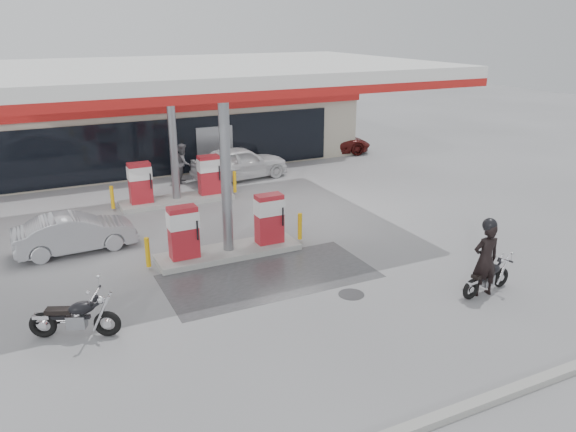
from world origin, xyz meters
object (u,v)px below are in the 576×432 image
parked_motorcycle (76,318)px  hatchback_silver (75,233)px  pump_island_near (228,233)px  biker_main (485,259)px  sedan_white (240,163)px  pump_island_far (176,185)px  parked_car_right (330,142)px  main_motorcycle (487,278)px  attendant (183,163)px

parked_motorcycle → hatchback_silver: size_ratio=0.54×
pump_island_near → hatchback_silver: 4.87m
biker_main → sedan_white: size_ratio=0.45×
pump_island_far → biker_main: size_ratio=2.54×
pump_island_far → parked_motorcycle: size_ratio=2.59×
sedan_white → hatchback_silver: size_ratio=1.21×
parked_car_right → hatchback_silver: bearing=132.8°
main_motorcycle → pump_island_near: bearing=125.7°
pump_island_far → attendant: 3.01m
attendant → hatchback_silver: 8.32m
sedan_white → attendant: bearing=69.5°
pump_island_near → main_motorcycle: pump_island_near is taller
main_motorcycle → sedan_white: size_ratio=0.41×
main_motorcycle → attendant: bearing=98.0°
sedan_white → hatchback_silver: (-7.83, -5.78, -0.16)m
attendant → pump_island_far: bearing=177.8°
pump_island_far → hatchback_silver: 5.55m
biker_main → hatchback_silver: size_ratio=0.55×
parked_motorcycle → parked_car_right: parked_car_right is taller
pump_island_near → parked_car_right: 14.86m
pump_island_near → parked_motorcycle: size_ratio=2.59×
parked_motorcycle → attendant: attendant is taller
pump_island_far → parked_motorcycle: bearing=-118.1°
main_motorcycle → attendant: (-4.23, 14.28, 0.46)m
pump_island_near → main_motorcycle: 7.65m
parked_motorcycle → pump_island_far: bearing=85.4°
pump_island_far → parked_car_right: 11.18m
main_motorcycle → biker_main: bearing=-178.9°
pump_island_near → parked_motorcycle: (-4.82, -3.01, -0.23)m
parked_motorcycle → attendant: 13.22m
main_motorcycle → biker_main: size_ratio=0.91×
pump_island_far → main_motorcycle: 12.66m
pump_island_near → parked_car_right: pump_island_near is taller
biker_main → main_motorcycle: bearing=-161.1°
pump_island_near → main_motorcycle: bearing=-45.8°
hatchback_silver → parked_car_right: bearing=-61.4°
biker_main → parked_motorcycle: size_ratio=1.02×
main_motorcycle → parked_car_right: 17.12m
main_motorcycle → biker_main: 0.62m
pump_island_near → hatchback_silver: bearing=150.3°
biker_main → hatchback_silver: bearing=-30.8°
main_motorcycle → sedan_white: (-1.73, 13.68, 0.35)m
pump_island_far → parked_car_right: (10.00, 4.99, -0.09)m
hatchback_silver → main_motorcycle: bearing=-132.0°
parked_motorcycle → parked_car_right: bearing=67.0°
main_motorcycle → attendant: 14.90m
pump_island_near → pump_island_far: size_ratio=1.00×
pump_island_near → biker_main: size_ratio=2.54×
parked_motorcycle → attendant: (5.92, 11.81, 0.40)m
parked_motorcycle → main_motorcycle: bearing=9.9°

